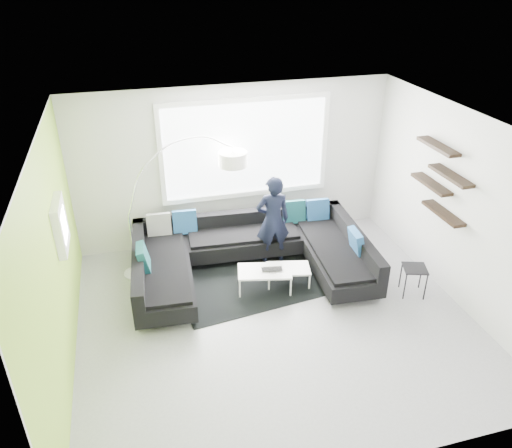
{
  "coord_description": "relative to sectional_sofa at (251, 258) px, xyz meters",
  "views": [
    {
      "loc": [
        -1.75,
        -5.4,
        4.61
      ],
      "look_at": [
        -0.04,
        0.9,
        1.08
      ],
      "focal_mm": 35.0,
      "sensor_mm": 36.0,
      "label": 1
    }
  ],
  "objects": [
    {
      "name": "person",
      "position": [
        0.47,
        0.38,
        0.43
      ],
      "size": [
        0.61,
        0.44,
        1.55
      ],
      "primitive_type": "imported",
      "rotation": [
        0.0,
        0.0,
        3.08
      ],
      "color": "black",
      "rests_on": "ground"
    },
    {
      "name": "side_table",
      "position": [
        2.27,
        -1.09,
        -0.11
      ],
      "size": [
        0.43,
        0.43,
        0.47
      ],
      "primitive_type": "cube",
      "rotation": [
        0.0,
        0.0,
        -0.32
      ],
      "color": "black",
      "rests_on": "ground"
    },
    {
      "name": "ground",
      "position": [
        0.06,
        -1.12,
        -0.35
      ],
      "size": [
        5.5,
        5.5,
        0.0
      ],
      "primitive_type": "plane",
      "color": "gray",
      "rests_on": "ground"
    },
    {
      "name": "sectional_sofa",
      "position": [
        0.0,
        0.0,
        0.0
      ],
      "size": [
        3.8,
        2.49,
        0.79
      ],
      "rotation": [
        0.0,
        0.0,
        -0.06
      ],
      "color": "black",
      "rests_on": "ground"
    },
    {
      "name": "laptop",
      "position": [
        0.22,
        -0.45,
        0.01
      ],
      "size": [
        0.39,
        0.31,
        0.03
      ],
      "primitive_type": "imported",
      "rotation": [
        0.0,
        0.0,
        -0.17
      ],
      "color": "black",
      "rests_on": "coffee_table"
    },
    {
      "name": "room_shell",
      "position": [
        0.1,
        -0.92,
        1.46
      ],
      "size": [
        5.54,
        5.04,
        2.82
      ],
      "color": "silver",
      "rests_on": "ground"
    },
    {
      "name": "coffee_table",
      "position": [
        0.31,
        -0.36,
        -0.18
      ],
      "size": [
        1.16,
        0.83,
        0.35
      ],
      "primitive_type": "cube",
      "rotation": [
        0.0,
        0.0,
        -0.22
      ],
      "color": "white",
      "rests_on": "ground"
    },
    {
      "name": "rug",
      "position": [
        -0.06,
        -0.09,
        -0.34
      ],
      "size": [
        2.51,
        1.96,
        0.01
      ],
      "primitive_type": "cube",
      "rotation": [
        0.0,
        0.0,
        0.12
      ],
      "color": "black",
      "rests_on": "ground"
    },
    {
      "name": "arc_lamp",
      "position": [
        -1.8,
        0.54,
        0.74
      ],
      "size": [
        2.12,
        1.01,
        2.18
      ],
      "primitive_type": null,
      "rotation": [
        0.0,
        0.0,
        0.14
      ],
      "color": "silver",
      "rests_on": "ground"
    }
  ]
}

